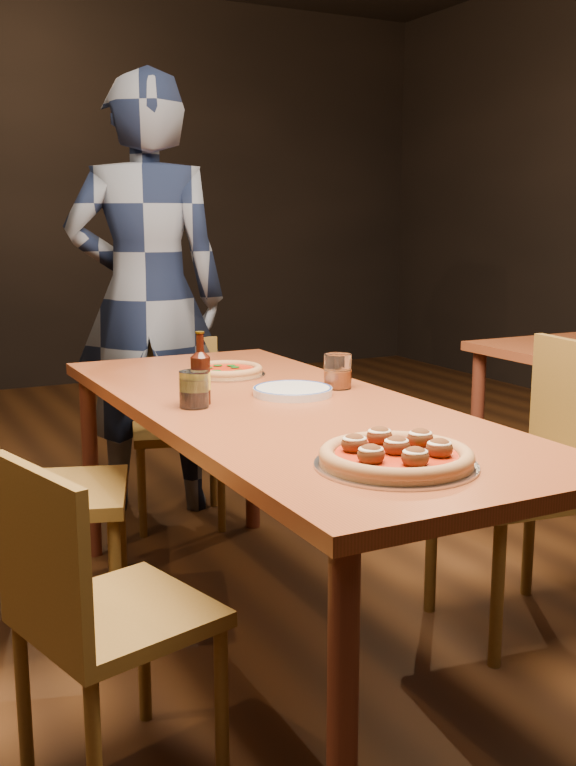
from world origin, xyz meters
name	(u,v)px	position (x,y,z in m)	size (l,w,h in m)	color
ground	(281,639)	(0.00, 0.00, 0.00)	(9.00, 9.00, 0.00)	black
room_shell	(280,3)	(0.00, 0.00, 1.86)	(9.00, 9.00, 9.00)	black
table_main	(280,427)	(0.00, 0.00, 0.68)	(0.80, 2.00, 0.75)	brown
chair_main_nw	(118,613)	(-0.62, -0.42, 0.41)	(0.38, 0.38, 0.82)	brown
chair_main_sw	(53,491)	(-0.60, 0.35, 0.47)	(0.44, 0.44, 0.94)	brown
chair_main_e	(519,484)	(0.70, -0.26, 0.48)	(0.44, 0.44, 0.95)	brown
chair_end	(178,430)	(0.09, 1.15, 0.41)	(0.38, 0.38, 0.81)	brown
pizza_meatball	(396,455)	(-0.06, -0.70, 0.77)	(0.36, 0.36, 0.07)	#B7B7BF
pizza_margherita	(226,370)	(0.04, 0.50, 0.77)	(0.27, 0.27, 0.04)	#B7B7BF
plate_stack	(293,391)	(0.09, 0.09, 0.76)	(0.24, 0.24, 0.02)	white
beer_bottle	(201,379)	(-0.21, 0.10, 0.83)	(0.06, 0.06, 0.21)	black
water_glass	(194,389)	(-0.24, 0.07, 0.80)	(0.08, 0.08, 0.11)	white
amber_glass	(338,371)	(0.27, 0.12, 0.81)	(0.09, 0.09, 0.11)	#A84412
diner	(147,298)	(0.05, 1.38, 0.94)	(0.69, 0.45, 1.89)	black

